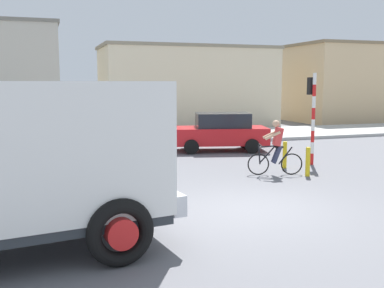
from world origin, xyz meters
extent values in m
plane|color=slate|center=(0.00, 0.00, 0.00)|extent=(120.00, 120.00, 0.00)
cube|color=#ADADA8|center=(0.00, 13.03, 0.08)|extent=(80.00, 5.00, 0.16)
cube|color=#2D3338|center=(-5.19, -1.34, 0.62)|extent=(5.40, 3.17, 0.16)
cube|color=silver|center=(-2.52, -0.94, 0.80)|extent=(0.58, 2.38, 0.36)
cube|color=black|center=(-2.67, -0.96, 2.30)|extent=(0.43, 2.12, 0.70)
torus|color=black|center=(-3.79, 0.16, 0.55)|extent=(1.12, 0.40, 1.10)
cylinder|color=red|center=(-3.79, 0.16, 0.55)|extent=(0.53, 0.37, 0.50)
torus|color=black|center=(-3.41, -2.37, 0.55)|extent=(1.12, 0.40, 1.10)
cylinder|color=red|center=(-3.41, -2.37, 0.55)|extent=(0.53, 0.37, 0.50)
torus|color=black|center=(1.87, 3.37, 0.34)|extent=(0.66, 0.23, 0.68)
torus|color=black|center=(2.88, 3.08, 0.34)|extent=(0.66, 0.23, 0.68)
cylinder|color=black|center=(2.20, 3.28, 0.91)|extent=(0.59, 0.21, 0.09)
cylinder|color=black|center=(2.15, 3.29, 0.66)|extent=(0.50, 0.18, 0.57)
cylinder|color=black|center=(2.68, 3.14, 0.61)|extent=(0.43, 0.17, 0.57)
cylinder|color=black|center=(1.89, 3.37, 0.64)|extent=(0.10, 0.07, 0.59)
cylinder|color=black|center=(1.92, 3.36, 0.95)|extent=(0.17, 0.49, 0.03)
cube|color=black|center=(2.49, 3.19, 0.88)|extent=(0.26, 0.18, 0.06)
cube|color=#D13838|center=(2.44, 3.21, 1.21)|extent=(0.37, 0.39, 0.59)
sphere|color=tan|center=(2.37, 3.23, 1.61)|extent=(0.22, 0.22, 0.22)
cylinder|color=#2D334C|center=(2.38, 3.12, 0.65)|extent=(0.33, 0.20, 0.57)
cylinder|color=tan|center=(2.20, 3.11, 1.26)|extent=(0.50, 0.22, 0.29)
cylinder|color=#2D334C|center=(2.44, 3.31, 0.65)|extent=(0.33, 0.20, 0.57)
cylinder|color=tan|center=(2.29, 3.42, 1.26)|extent=(0.50, 0.22, 0.29)
cylinder|color=red|center=(4.48, 4.41, 0.20)|extent=(0.12, 0.12, 0.40)
cylinder|color=white|center=(4.48, 4.41, 0.60)|extent=(0.12, 0.12, 0.40)
cylinder|color=red|center=(4.48, 4.41, 1.00)|extent=(0.12, 0.12, 0.40)
cylinder|color=white|center=(4.48, 4.41, 1.40)|extent=(0.12, 0.12, 0.40)
cylinder|color=red|center=(4.48, 4.41, 1.80)|extent=(0.12, 0.12, 0.40)
cylinder|color=white|center=(4.48, 4.41, 2.20)|extent=(0.12, 0.12, 0.40)
cylinder|color=red|center=(4.48, 4.41, 2.60)|extent=(0.12, 0.12, 0.40)
cylinder|color=white|center=(4.48, 4.41, 3.00)|extent=(0.12, 0.12, 0.40)
cube|color=black|center=(4.48, 4.59, 2.75)|extent=(0.24, 0.20, 0.60)
sphere|color=orange|center=(4.48, 4.71, 2.75)|extent=(0.14, 0.14, 0.14)
cube|color=red|center=(2.59, 8.48, 0.65)|extent=(4.29, 2.60, 0.70)
cube|color=black|center=(2.74, 8.44, 1.30)|extent=(2.48, 1.92, 0.60)
cylinder|color=black|center=(1.19, 7.95, 0.30)|extent=(0.63, 0.32, 0.60)
cylinder|color=black|center=(1.59, 9.60, 0.30)|extent=(0.63, 0.32, 0.60)
cylinder|color=black|center=(3.60, 7.36, 0.30)|extent=(0.63, 0.32, 0.60)
cylinder|color=black|center=(4.00, 9.01, 0.30)|extent=(0.63, 0.32, 0.60)
cylinder|color=black|center=(-5.24, 8.83, 0.30)|extent=(0.63, 0.33, 0.60)
cylinder|color=black|center=(-5.69, 7.19, 0.30)|extent=(0.63, 0.33, 0.60)
cylinder|color=#2D334C|center=(-3.06, 8.77, 0.42)|extent=(0.22, 0.22, 0.85)
cube|color=#3351A8|center=(-3.06, 8.77, 1.13)|extent=(0.34, 0.22, 0.56)
sphere|color=brown|center=(-3.06, 8.77, 1.52)|extent=(0.20, 0.20, 0.20)
cylinder|color=gold|center=(3.24, 2.74, 0.45)|extent=(0.14, 0.14, 0.90)
cylinder|color=gold|center=(3.24, 4.14, 0.45)|extent=(0.14, 0.14, 0.90)
cube|color=beige|center=(4.84, 19.73, 2.50)|extent=(11.15, 5.25, 5.01)
cube|color=gray|center=(4.84, 19.73, 5.11)|extent=(11.37, 5.35, 0.20)
cube|color=#D1B284|center=(18.35, 19.74, 2.72)|extent=(10.46, 6.56, 5.44)
cube|color=#7D6B4F|center=(18.35, 19.74, 5.54)|extent=(10.67, 6.69, 0.20)
camera|label=1|loc=(-4.53, -9.21, 2.88)|focal=42.54mm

